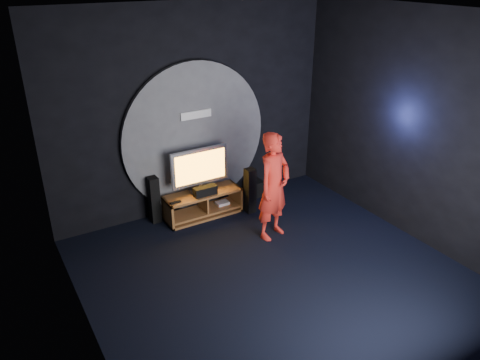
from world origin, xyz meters
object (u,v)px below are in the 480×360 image
at_px(subwoofer, 255,188).
at_px(player, 274,186).
at_px(tower_speaker_left, 154,200).
at_px(media_console, 203,206).
at_px(tv, 200,168).
at_px(tower_speaker_right, 250,191).

height_order(subwoofer, player, player).
xyz_separation_m(tower_speaker_left, subwoofer, (1.97, -0.05, -0.26)).
height_order(media_console, subwoofer, media_console).
height_order(tower_speaker_left, player, player).
bearing_deg(tv, player, -60.56).
distance_m(tower_speaker_left, subwoofer, 1.98).
distance_m(media_console, tower_speaker_right, 0.85).
relative_size(tower_speaker_right, player, 0.47).
relative_size(media_console, tower_speaker_left, 1.65).
xyz_separation_m(tower_speaker_right, subwoofer, (0.41, 0.48, -0.26)).
distance_m(tower_speaker_right, player, 0.98).
distance_m(media_console, tv, 0.68).
distance_m(media_console, subwoofer, 1.20).
xyz_separation_m(media_console, tower_speaker_right, (0.77, -0.28, 0.21)).
height_order(media_console, player, player).
bearing_deg(subwoofer, player, -110.80).
relative_size(tower_speaker_left, subwoofer, 2.70).
xyz_separation_m(tv, tower_speaker_left, (-0.78, 0.18, -0.47)).
bearing_deg(tv, tower_speaker_right, -24.01).
bearing_deg(subwoofer, media_console, -170.37).
xyz_separation_m(tv, tower_speaker_right, (0.78, -0.35, -0.47)).
bearing_deg(player, tv, 101.49).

